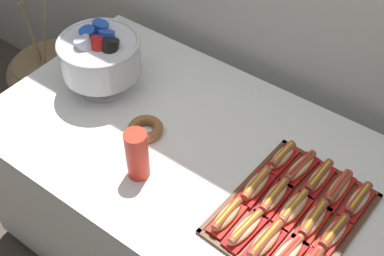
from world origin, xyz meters
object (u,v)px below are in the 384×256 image
object	(u,v)px
buffet_table	(191,200)
hot_dog_6	(274,197)
hot_dog_3	(285,256)
hot_dog_14	(358,201)
hot_dog_0	(227,216)
donut	(146,129)
floor_vase	(61,99)
serving_tray	(292,214)
hot_dog_5	(256,186)
punch_bowl	(100,56)
hot_dog_10	(282,157)
hot_dog_8	(313,220)
hot_dog_1	(246,229)
cup_stack	(137,155)
hot_dog_13	(338,189)
hot_dog_11	(300,168)
hot_dog_2	(265,242)
hot_dog_12	(319,178)
hot_dog_9	(334,233)
hot_dog_7	(293,209)

from	to	relation	value
buffet_table	hot_dog_6	distance (m)	0.56
hot_dog_3	hot_dog_14	distance (m)	0.34
hot_dog_0	donut	bearing A→B (deg)	162.08
floor_vase	serving_tray	xyz separation A→B (m)	(1.53, -0.27, 0.52)
hot_dog_5	punch_bowl	distance (m)	0.82
hot_dog_10	hot_dog_14	bearing A→B (deg)	-3.23
hot_dog_14	hot_dog_8	bearing A→B (deg)	-117.68
hot_dog_14	buffet_table	bearing A→B (deg)	-171.08
serving_tray	hot_dog_3	xyz separation A→B (m)	(0.07, -0.17, 0.03)
hot_dog_14	donut	world-z (taller)	hot_dog_14
serving_tray	punch_bowl	xyz separation A→B (m)	(-0.95, 0.10, 0.16)
hot_dog_1	hot_dog_8	bearing A→B (deg)	44.49
hot_dog_6	cup_stack	distance (m)	0.49
serving_tray	donut	xyz separation A→B (m)	(-0.64, -0.00, 0.02)
hot_dog_3	cup_stack	bearing A→B (deg)	-179.85
hot_dog_3	hot_dog_5	size ratio (longest dim) A/B	1.13
hot_dog_13	punch_bowl	world-z (taller)	punch_bowl
hot_dog_1	hot_dog_11	world-z (taller)	hot_dog_1
hot_dog_0	hot_dog_3	size ratio (longest dim) A/B	0.84
hot_dog_0	hot_dog_5	bearing A→B (deg)	86.77
floor_vase	donut	bearing A→B (deg)	-16.74
hot_dog_0	hot_dog_2	world-z (taller)	hot_dog_2
hot_dog_6	punch_bowl	xyz separation A→B (m)	(-0.88, 0.10, 0.13)
hot_dog_2	hot_dog_13	world-z (taller)	hot_dog_2
hot_dog_1	hot_dog_13	bearing A→B (deg)	62.32
hot_dog_8	hot_dog_13	xyz separation A→B (m)	(0.01, 0.16, -0.00)
hot_dog_10	hot_dog_13	xyz separation A→B (m)	(0.22, -0.01, -0.00)
hot_dog_5	hot_dog_6	bearing A→B (deg)	-3.23
hot_dog_1	hot_dog_10	world-z (taller)	hot_dog_10
hot_dog_6	hot_dog_11	xyz separation A→B (m)	(0.01, 0.16, -0.00)
serving_tray	cup_stack	distance (m)	0.56
hot_dog_3	hot_dog_13	size ratio (longest dim) A/B	1.02
hot_dog_2	hot_dog_10	bearing A→B (deg)	111.21
serving_tray	hot_dog_12	world-z (taller)	hot_dog_12
floor_vase	hot_dog_3	size ratio (longest dim) A/B	5.63
hot_dog_1	cup_stack	bearing A→B (deg)	-178.71
hot_dog_1	hot_dog_9	world-z (taller)	hot_dog_9
buffet_table	hot_dog_5	bearing A→B (deg)	-8.80
floor_vase	hot_dog_9	bearing A→B (deg)	-9.33
hot_dog_12	cup_stack	xyz separation A→B (m)	(-0.54, -0.34, 0.07)
cup_stack	donut	xyz separation A→B (m)	(-0.11, 0.17, -0.08)
hot_dog_11	hot_dog_12	size ratio (longest dim) A/B	1.06
floor_vase	serving_tray	world-z (taller)	floor_vase
hot_dog_5	hot_dog_10	xyz separation A→B (m)	(0.01, 0.16, 0.00)
hot_dog_6	hot_dog_11	world-z (taller)	hot_dog_6
hot_dog_1	hot_dog_7	size ratio (longest dim) A/B	1.03
buffet_table	hot_dog_13	xyz separation A→B (m)	(0.55, 0.10, 0.40)
hot_dog_9	punch_bowl	bearing A→B (deg)	174.22
hot_dog_5	hot_dog_12	size ratio (longest dim) A/B	0.94
cup_stack	hot_dog_13	bearing A→B (deg)	28.43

